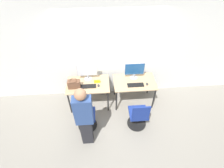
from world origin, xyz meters
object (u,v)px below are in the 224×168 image
office_chair_left (86,118)px  handbag (74,84)px  keyboard_left (88,86)px  monitor_right (135,70)px  office_chair_right (138,116)px  mouse_right (147,84)px  person_left (84,117)px  mouse_left (99,86)px  monitor_left (87,71)px  keyboard_right (136,85)px

office_chair_left → handbag: bearing=111.6°
keyboard_left → monitor_right: (1.22, 0.25, 0.25)m
office_chair_right → handbag: 1.76m
office_chair_left → monitor_right: (1.27, 0.96, 0.63)m
office_chair_right → monitor_right: bearing=88.9°
mouse_right → handbag: size_ratio=0.30×
mouse_right → monitor_right: bearing=136.3°
keyboard_left → office_chair_left: bearing=-94.4°
person_left → mouse_right: 1.86m
office_chair_left → mouse_right: 1.75m
office_chair_left → mouse_right: bearing=23.1°
keyboard_left → person_left: bearing=-91.3°
mouse_left → mouse_right: same height
monitor_right → mouse_left: bearing=-165.1°
monitor_right → office_chair_right: bearing=-91.1°
keyboard_left → office_chair_right: (1.20, -0.74, -0.38)m
office_chair_left → person_left: bearing=-85.3°
monitor_left → office_chair_right: (1.20, -1.04, -0.63)m
mouse_left → handbag: size_ratio=0.30×
keyboard_right → mouse_left: bearing=177.3°
office_chair_left → handbag: size_ratio=3.03×
office_chair_left → keyboard_left: bearing=85.6°
keyboard_left → keyboard_right: (1.22, -0.04, 0.00)m
person_left → monitor_right: 1.81m
mouse_left → office_chair_right: 1.25m
mouse_left → person_left: 1.12m
monitor_right → mouse_right: (0.30, -0.29, -0.24)m
monitor_left → mouse_left: 0.47m
monitor_left → person_left: bearing=-91.0°
keyboard_left → mouse_left: 0.27m
office_chair_right → handbag: size_ratio=3.03×
monitor_left → person_left: 1.37m
office_chair_right → keyboard_left: bearing=148.3°
mouse_left → mouse_right: bearing=-1.6°
monitor_left → handbag: size_ratio=1.73×
handbag → mouse_left: bearing=0.7°
monitor_left → monitor_right: bearing=-2.2°
mouse_left → handbag: (-0.60, -0.01, 0.10)m
mouse_left → monitor_right: size_ratio=0.17×
mouse_right → office_chair_right: size_ratio=0.10×
monitor_left → keyboard_right: monitor_left is taller
person_left → office_chair_right: size_ratio=1.88×
keyboard_left → person_left: 1.08m
handbag → keyboard_right: bearing=-1.3°
monitor_left → monitor_right: (1.22, -0.05, 0.00)m
monitor_left → office_chair_left: monitor_left is taller
office_chair_right → handbag: bearing=154.4°
keyboard_right → person_left: bearing=-140.4°
handbag → mouse_right: bearing=-0.8°
mouse_right → office_chair_right: (-0.32, -0.71, -0.39)m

